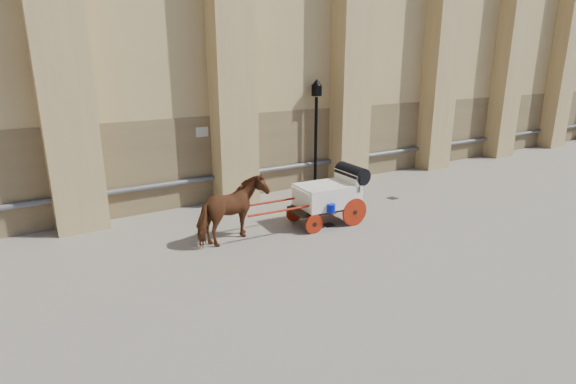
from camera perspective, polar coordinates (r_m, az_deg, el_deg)
ground at (r=13.47m, az=4.00°, el=-4.47°), size 90.00×90.00×0.00m
horse at (r=12.20m, az=-7.07°, el=-2.40°), size 2.28×1.56×1.76m
carriage at (r=13.62m, az=5.47°, el=-0.15°), size 3.99×1.44×1.72m
street_lamp at (r=17.14m, az=3.56°, el=7.70°), size 0.39×0.39×4.13m
drain_grate_near at (r=13.64m, az=5.20°, el=-4.19°), size 0.34×0.34×0.01m
drain_grate_far at (r=16.62m, az=13.13°, el=-0.76°), size 0.34×0.34×0.01m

